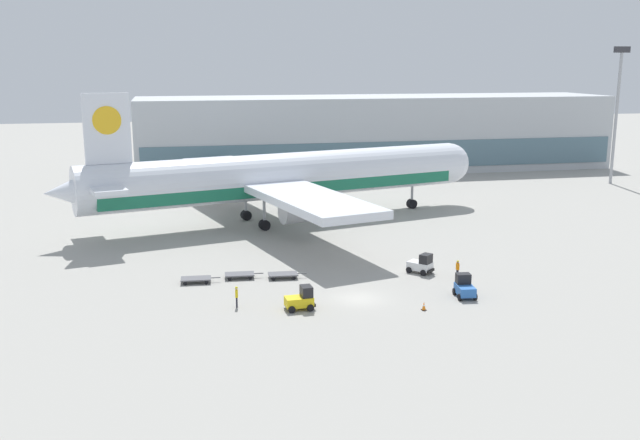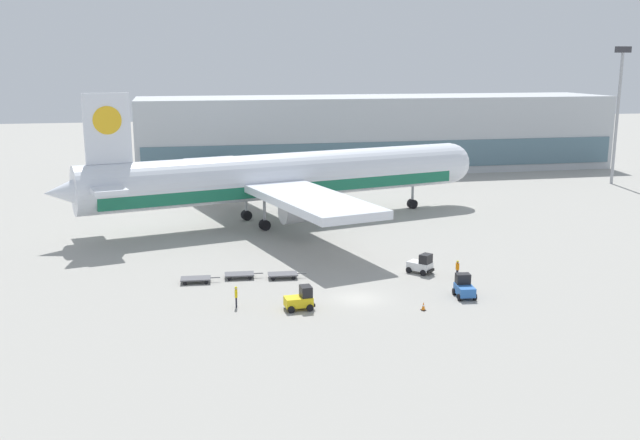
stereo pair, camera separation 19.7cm
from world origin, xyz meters
name	(u,v)px [view 2 (the right image)]	position (x,y,z in m)	size (l,w,h in m)	color
ground_plane	(358,299)	(0.00, 0.00, 0.00)	(400.00, 400.00, 0.00)	#9E9B93
terminal_building	(377,133)	(23.42, 74.56, 6.99)	(90.00, 18.20, 14.00)	#B2B7BC
light_mast	(618,105)	(58.12, 49.85, 13.28)	(2.80, 0.50, 22.89)	#9EA0A5
airplane_main	(279,178)	(-2.14, 31.67, 5.84)	(56.96, 48.47, 17.00)	silver
baggage_tug_foreground	(464,287)	(9.31, -1.47, 0.88)	(1.87, 2.59, 2.00)	#2D66B7
baggage_tug_mid	(421,264)	(8.10, 6.24, 0.88)	(2.69, 2.78, 2.00)	silver
baggage_tug_far	(300,299)	(-5.46, -1.67, 0.88)	(2.54, 1.78, 2.00)	yellow
baggage_dolly_lead	(196,279)	(-13.81, 7.63, 0.39)	(3.74, 1.68, 0.48)	#56565B
baggage_dolly_second	(240,274)	(-9.63, 8.19, 0.39)	(3.74, 1.68, 0.48)	#56565B
baggage_dolly_third	(283,274)	(-5.53, 7.33, 0.39)	(3.74, 1.68, 0.48)	#56565B
ground_crew_near	(236,295)	(-10.71, -0.06, 1.10)	(0.26, 0.57, 1.85)	black
ground_crew_far	(457,268)	(10.90, 3.89, 1.06)	(0.23, 0.57, 1.79)	black
traffic_cone_near	(423,306)	(4.59, -4.04, 0.36)	(0.40, 0.40, 0.74)	black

